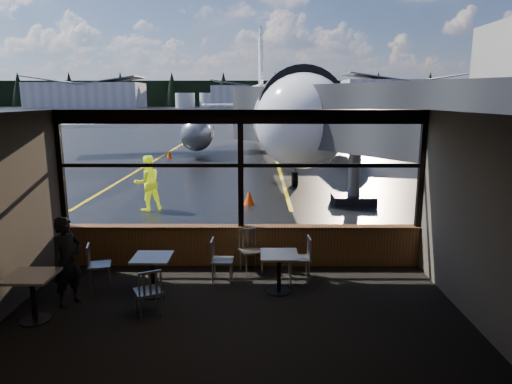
{
  "coord_description": "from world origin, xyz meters",
  "views": [
    {
      "loc": [
        0.39,
        -9.86,
        3.73
      ],
      "look_at": [
        0.33,
        1.0,
        1.5
      ],
      "focal_mm": 32.0,
      "sensor_mm": 36.0,
      "label": 1
    }
  ],
  "objects_px": {
    "jet_bridge": "(354,140)",
    "cafe_table_left": "(33,298)",
    "ground_crew": "(148,183)",
    "cafe_table_mid": "(153,276)",
    "chair_near_n": "(251,251)",
    "cone_wing": "(169,154)",
    "chair_near_e": "(299,259)",
    "passenger": "(68,262)",
    "cafe_table_near": "(279,273)",
    "cone_nose": "(249,197)",
    "chair_mid_s": "(148,292)",
    "chair_mid_w": "(100,265)",
    "chair_near_w": "(222,261)",
    "airliner": "(273,75)"
  },
  "relations": [
    {
      "from": "cafe_table_mid",
      "to": "ground_crew",
      "type": "distance_m",
      "value": 7.11
    },
    {
      "from": "cafe_table_left",
      "to": "chair_mid_w",
      "type": "distance_m",
      "value": 1.59
    },
    {
      "from": "cafe_table_mid",
      "to": "passenger",
      "type": "bearing_deg",
      "value": -164.16
    },
    {
      "from": "chair_near_e",
      "to": "chair_mid_w",
      "type": "distance_m",
      "value": 4.04
    },
    {
      "from": "chair_near_w",
      "to": "cafe_table_near",
      "type": "bearing_deg",
      "value": 68.66
    },
    {
      "from": "cafe_table_mid",
      "to": "chair_near_n",
      "type": "height_order",
      "value": "chair_near_n"
    },
    {
      "from": "chair_near_n",
      "to": "cone_nose",
      "type": "bearing_deg",
      "value": -111.5
    },
    {
      "from": "ground_crew",
      "to": "cone_wing",
      "type": "distance_m",
      "value": 14.07
    },
    {
      "from": "jet_bridge",
      "to": "cafe_table_left",
      "type": "relative_size",
      "value": 13.02
    },
    {
      "from": "cafe_table_left",
      "to": "cone_wing",
      "type": "height_order",
      "value": "cafe_table_left"
    },
    {
      "from": "airliner",
      "to": "cafe_table_mid",
      "type": "relative_size",
      "value": 43.97
    },
    {
      "from": "passenger",
      "to": "cone_wing",
      "type": "bearing_deg",
      "value": 36.6
    },
    {
      "from": "cafe_table_near",
      "to": "ground_crew",
      "type": "height_order",
      "value": "ground_crew"
    },
    {
      "from": "cafe_table_mid",
      "to": "chair_near_w",
      "type": "xyz_separation_m",
      "value": [
        1.28,
        0.64,
        0.07
      ]
    },
    {
      "from": "cone_nose",
      "to": "cafe_table_left",
      "type": "bearing_deg",
      "value": -111.65
    },
    {
      "from": "jet_bridge",
      "to": "ground_crew",
      "type": "xyz_separation_m",
      "value": [
        -6.96,
        -0.26,
        -1.44
      ]
    },
    {
      "from": "chair_near_e",
      "to": "ground_crew",
      "type": "relative_size",
      "value": 0.51
    },
    {
      "from": "chair_mid_w",
      "to": "ground_crew",
      "type": "bearing_deg",
      "value": 170.21
    },
    {
      "from": "airliner",
      "to": "chair_mid_s",
      "type": "distance_m",
      "value": 24.36
    },
    {
      "from": "chair_near_e",
      "to": "cafe_table_near",
      "type": "bearing_deg",
      "value": 140.47
    },
    {
      "from": "ground_crew",
      "to": "jet_bridge",
      "type": "bearing_deg",
      "value": 148.88
    },
    {
      "from": "airliner",
      "to": "cafe_table_near",
      "type": "relative_size",
      "value": 43.77
    },
    {
      "from": "ground_crew",
      "to": "passenger",
      "type": "bearing_deg",
      "value": 58.93
    },
    {
      "from": "cafe_table_near",
      "to": "chair_mid_s",
      "type": "xyz_separation_m",
      "value": [
        -2.31,
        -1.02,
        0.06
      ]
    },
    {
      "from": "cafe_table_mid",
      "to": "chair_mid_w",
      "type": "height_order",
      "value": "chair_mid_w"
    },
    {
      "from": "chair_near_e",
      "to": "cone_wing",
      "type": "distance_m",
      "value": 21.1
    },
    {
      "from": "cafe_table_near",
      "to": "chair_mid_s",
      "type": "relative_size",
      "value": 0.87
    },
    {
      "from": "passenger",
      "to": "ground_crew",
      "type": "relative_size",
      "value": 0.89
    },
    {
      "from": "jet_bridge",
      "to": "passenger",
      "type": "height_order",
      "value": "jet_bridge"
    },
    {
      "from": "cafe_table_mid",
      "to": "chair_near_n",
      "type": "bearing_deg",
      "value": 33.58
    },
    {
      "from": "chair_near_w",
      "to": "chair_near_e",
      "type": "bearing_deg",
      "value": 95.02
    },
    {
      "from": "chair_near_e",
      "to": "chair_mid_w",
      "type": "height_order",
      "value": "chair_near_e"
    },
    {
      "from": "passenger",
      "to": "cone_nose",
      "type": "bearing_deg",
      "value": 9.44
    },
    {
      "from": "airliner",
      "to": "jet_bridge",
      "type": "relative_size",
      "value": 3.18
    },
    {
      "from": "chair_mid_s",
      "to": "chair_mid_w",
      "type": "xyz_separation_m",
      "value": [
        -1.28,
        1.27,
        -0.0
      ]
    },
    {
      "from": "chair_mid_w",
      "to": "cafe_table_near",
      "type": "bearing_deg",
      "value": 71.35
    },
    {
      "from": "chair_near_w",
      "to": "cafe_table_left",
      "type": "bearing_deg",
      "value": -59.63
    },
    {
      "from": "cafe_table_near",
      "to": "chair_near_n",
      "type": "relative_size",
      "value": 0.84
    },
    {
      "from": "chair_near_n",
      "to": "cone_wing",
      "type": "relative_size",
      "value": 1.8
    },
    {
      "from": "airliner",
      "to": "chair_near_e",
      "type": "height_order",
      "value": "airliner"
    },
    {
      "from": "chair_near_w",
      "to": "ground_crew",
      "type": "distance_m",
      "value": 6.94
    },
    {
      "from": "jet_bridge",
      "to": "passenger",
      "type": "bearing_deg",
      "value": -131.49
    },
    {
      "from": "airliner",
      "to": "cone_nose",
      "type": "bearing_deg",
      "value": -97.95
    },
    {
      "from": "airliner",
      "to": "chair_near_w",
      "type": "distance_m",
      "value": 22.78
    },
    {
      "from": "chair_mid_s",
      "to": "chair_near_n",
      "type": "bearing_deg",
      "value": 23.48
    },
    {
      "from": "airliner",
      "to": "cafe_table_mid",
      "type": "xyz_separation_m",
      "value": [
        -3.0,
        -22.84,
        -4.89
      ]
    },
    {
      "from": "chair_mid_w",
      "to": "passenger",
      "type": "distance_m",
      "value": 0.94
    },
    {
      "from": "chair_near_e",
      "to": "chair_near_w",
      "type": "bearing_deg",
      "value": 91.22
    },
    {
      "from": "jet_bridge",
      "to": "cone_wing",
      "type": "height_order",
      "value": "jet_bridge"
    },
    {
      "from": "chair_near_e",
      "to": "ground_crew",
      "type": "xyz_separation_m",
      "value": [
        -4.59,
        6.14,
        0.46
      ]
    }
  ]
}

